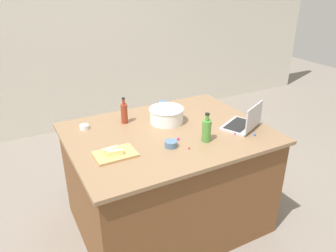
{
  "coord_description": "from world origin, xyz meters",
  "views": [
    {
      "loc": [
        -1.12,
        -2.1,
        2.06
      ],
      "look_at": [
        0.0,
        0.0,
        0.95
      ],
      "focal_mm": 35.17,
      "sensor_mm": 36.0,
      "label": 1
    }
  ],
  "objects_px": {
    "ramekin_small": "(163,103)",
    "laptop": "(244,123)",
    "bottle_olive": "(207,130)",
    "butter_stick_right": "(111,150)",
    "butter_stick_left": "(115,152)",
    "bottle_soy": "(124,113)",
    "ramekin_medium": "(84,127)",
    "mixing_bowl_large": "(166,115)",
    "cutting_board": "(115,154)",
    "ramekin_wide": "(171,144)"
  },
  "relations": [
    {
      "from": "butter_stick_left",
      "to": "ramekin_wide",
      "type": "relative_size",
      "value": 1.18
    },
    {
      "from": "laptop",
      "to": "butter_stick_left",
      "type": "distance_m",
      "value": 1.09
    },
    {
      "from": "bottle_soy",
      "to": "ramekin_medium",
      "type": "distance_m",
      "value": 0.35
    },
    {
      "from": "ramekin_medium",
      "to": "cutting_board",
      "type": "bearing_deg",
      "value": -81.75
    },
    {
      "from": "mixing_bowl_large",
      "to": "ramekin_small",
      "type": "distance_m",
      "value": 0.39
    },
    {
      "from": "butter_stick_left",
      "to": "laptop",
      "type": "bearing_deg",
      "value": -2.72
    },
    {
      "from": "bottle_olive",
      "to": "butter_stick_right",
      "type": "height_order",
      "value": "bottle_olive"
    },
    {
      "from": "butter_stick_right",
      "to": "cutting_board",
      "type": "bearing_deg",
      "value": -46.23
    },
    {
      "from": "mixing_bowl_large",
      "to": "butter_stick_left",
      "type": "xyz_separation_m",
      "value": [
        -0.59,
        -0.35,
        -0.03
      ]
    },
    {
      "from": "cutting_board",
      "to": "ramekin_small",
      "type": "xyz_separation_m",
      "value": [
        0.73,
        0.69,
        0.01
      ]
    },
    {
      "from": "cutting_board",
      "to": "ramekin_wide",
      "type": "relative_size",
      "value": 3.08
    },
    {
      "from": "bottle_soy",
      "to": "butter_stick_right",
      "type": "bearing_deg",
      "value": -121.34
    },
    {
      "from": "ramekin_small",
      "to": "mixing_bowl_large",
      "type": "bearing_deg",
      "value": -112.89
    },
    {
      "from": "butter_stick_right",
      "to": "ramekin_medium",
      "type": "bearing_deg",
      "value": 96.2
    },
    {
      "from": "cutting_board",
      "to": "butter_stick_left",
      "type": "height_order",
      "value": "butter_stick_left"
    },
    {
      "from": "butter_stick_left",
      "to": "ramekin_small",
      "type": "relative_size",
      "value": 1.36
    },
    {
      "from": "bottle_olive",
      "to": "mixing_bowl_large",
      "type": "bearing_deg",
      "value": 102.86
    },
    {
      "from": "ramekin_medium",
      "to": "ramekin_wide",
      "type": "bearing_deg",
      "value": -51.21
    },
    {
      "from": "butter_stick_right",
      "to": "ramekin_small",
      "type": "bearing_deg",
      "value": 41.5
    },
    {
      "from": "mixing_bowl_large",
      "to": "ramekin_medium",
      "type": "distance_m",
      "value": 0.69
    },
    {
      "from": "bottle_olive",
      "to": "butter_stick_right",
      "type": "xyz_separation_m",
      "value": [
        -0.71,
        0.14,
        -0.06
      ]
    },
    {
      "from": "bottle_olive",
      "to": "cutting_board",
      "type": "xyz_separation_m",
      "value": [
        -0.68,
        0.12,
        -0.08
      ]
    },
    {
      "from": "bottle_olive",
      "to": "butter_stick_left",
      "type": "distance_m",
      "value": 0.7
    },
    {
      "from": "ramekin_medium",
      "to": "ramekin_wide",
      "type": "xyz_separation_m",
      "value": [
        0.48,
        -0.6,
        0.01
      ]
    },
    {
      "from": "laptop",
      "to": "bottle_soy",
      "type": "distance_m",
      "value": 1.0
    },
    {
      "from": "laptop",
      "to": "ramekin_small",
      "type": "height_order",
      "value": "laptop"
    },
    {
      "from": "laptop",
      "to": "bottle_olive",
      "type": "height_order",
      "value": "bottle_olive"
    },
    {
      "from": "butter_stick_right",
      "to": "ramekin_medium",
      "type": "height_order",
      "value": "butter_stick_right"
    },
    {
      "from": "butter_stick_left",
      "to": "butter_stick_right",
      "type": "xyz_separation_m",
      "value": [
        -0.02,
        0.04,
        0.0
      ]
    },
    {
      "from": "laptop",
      "to": "butter_stick_right",
      "type": "xyz_separation_m",
      "value": [
        -1.11,
        0.1,
        -0.01
      ]
    },
    {
      "from": "cutting_board",
      "to": "ramekin_medium",
      "type": "xyz_separation_m",
      "value": [
        -0.08,
        0.53,
        0.01
      ]
    },
    {
      "from": "laptop",
      "to": "butter_stick_left",
      "type": "bearing_deg",
      "value": 177.28
    },
    {
      "from": "laptop",
      "to": "cutting_board",
      "type": "relative_size",
      "value": 1.3
    },
    {
      "from": "ramekin_medium",
      "to": "ramekin_small",
      "type": "bearing_deg",
      "value": 11.43
    },
    {
      "from": "laptop",
      "to": "cutting_board",
      "type": "bearing_deg",
      "value": 176.08
    },
    {
      "from": "mixing_bowl_large",
      "to": "ramekin_small",
      "type": "bearing_deg",
      "value": 67.11
    },
    {
      "from": "bottle_soy",
      "to": "butter_stick_right",
      "type": "height_order",
      "value": "bottle_soy"
    },
    {
      "from": "ramekin_medium",
      "to": "bottle_soy",
      "type": "bearing_deg",
      "value": -6.83
    },
    {
      "from": "bottle_soy",
      "to": "ramekin_wide",
      "type": "height_order",
      "value": "bottle_soy"
    },
    {
      "from": "butter_stick_right",
      "to": "ramekin_wide",
      "type": "distance_m",
      "value": 0.44
    },
    {
      "from": "laptop",
      "to": "mixing_bowl_large",
      "type": "relative_size",
      "value": 1.27
    },
    {
      "from": "bottle_soy",
      "to": "laptop",
      "type": "bearing_deg",
      "value": -34.18
    },
    {
      "from": "mixing_bowl_large",
      "to": "ramekin_small",
      "type": "height_order",
      "value": "mixing_bowl_large"
    },
    {
      "from": "bottle_olive",
      "to": "ramekin_medium",
      "type": "bearing_deg",
      "value": 139.74
    },
    {
      "from": "mixing_bowl_large",
      "to": "butter_stick_left",
      "type": "height_order",
      "value": "mixing_bowl_large"
    },
    {
      "from": "butter_stick_right",
      "to": "bottle_olive",
      "type": "bearing_deg",
      "value": -11.23
    },
    {
      "from": "laptop",
      "to": "butter_stick_left",
      "type": "height_order",
      "value": "laptop"
    },
    {
      "from": "ramekin_small",
      "to": "laptop",
      "type": "bearing_deg",
      "value": -65.21
    },
    {
      "from": "cutting_board",
      "to": "butter_stick_left",
      "type": "relative_size",
      "value": 2.62
    },
    {
      "from": "bottle_soy",
      "to": "mixing_bowl_large",
      "type": "bearing_deg",
      "value": -25.75
    }
  ]
}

